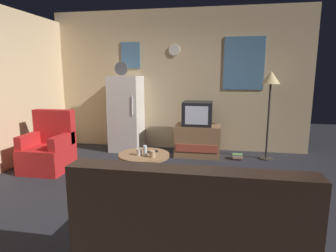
{
  "coord_description": "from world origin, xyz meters",
  "views": [
    {
      "loc": [
        0.87,
        -3.33,
        1.55
      ],
      "look_at": [
        0.1,
        0.9,
        0.75
      ],
      "focal_mm": 30.27,
      "sensor_mm": 36.0,
      "label": 1
    }
  ],
  "objects_px": {
    "fridge": "(126,113)",
    "book_stack": "(237,157)",
    "crt_tv": "(198,113)",
    "coffee_table": "(144,169)",
    "tv_stand": "(198,140)",
    "standing_lamp": "(271,84)",
    "mug_ceramic_tan": "(153,154)",
    "mug_ceramic_white": "(139,152)",
    "wine_glass": "(145,151)",
    "remote_control": "(153,151)",
    "couch": "(191,233)",
    "armchair": "(49,149)"
  },
  "relations": [
    {
      "from": "fridge",
      "to": "book_stack",
      "type": "distance_m",
      "value": 2.33
    },
    {
      "from": "crt_tv",
      "to": "coffee_table",
      "type": "relative_size",
      "value": 0.75
    },
    {
      "from": "tv_stand",
      "to": "standing_lamp",
      "type": "relative_size",
      "value": 0.53
    },
    {
      "from": "mug_ceramic_tan",
      "to": "book_stack",
      "type": "xyz_separation_m",
      "value": [
        1.22,
        1.54,
        -0.43
      ]
    },
    {
      "from": "tv_stand",
      "to": "coffee_table",
      "type": "bearing_deg",
      "value": -112.92
    },
    {
      "from": "mug_ceramic_white",
      "to": "standing_lamp",
      "type": "bearing_deg",
      "value": 39.38
    },
    {
      "from": "wine_glass",
      "to": "mug_ceramic_white",
      "type": "xyz_separation_m",
      "value": [
        -0.09,
        0.02,
        -0.03
      ]
    },
    {
      "from": "standing_lamp",
      "to": "mug_ceramic_tan",
      "type": "xyz_separation_m",
      "value": [
        -1.74,
        -1.66,
        -0.88
      ]
    },
    {
      "from": "fridge",
      "to": "remote_control",
      "type": "distance_m",
      "value": 1.86
    },
    {
      "from": "crt_tv",
      "to": "wine_glass",
      "type": "bearing_deg",
      "value": -109.98
    },
    {
      "from": "standing_lamp",
      "to": "couch",
      "type": "relative_size",
      "value": 0.94
    },
    {
      "from": "crt_tv",
      "to": "couch",
      "type": "height_order",
      "value": "crt_tv"
    },
    {
      "from": "couch",
      "to": "book_stack",
      "type": "bearing_deg",
      "value": 80.1
    },
    {
      "from": "book_stack",
      "to": "remote_control",
      "type": "bearing_deg",
      "value": -134.57
    },
    {
      "from": "mug_ceramic_white",
      "to": "remote_control",
      "type": "bearing_deg",
      "value": 50.03
    },
    {
      "from": "mug_ceramic_white",
      "to": "book_stack",
      "type": "height_order",
      "value": "mug_ceramic_white"
    },
    {
      "from": "mug_ceramic_tan",
      "to": "remote_control",
      "type": "bearing_deg",
      "value": 103.45
    },
    {
      "from": "coffee_table",
      "to": "standing_lamp",
      "type": "bearing_deg",
      "value": 38.8
    },
    {
      "from": "crt_tv",
      "to": "remote_control",
      "type": "xyz_separation_m",
      "value": [
        -0.53,
        -1.41,
        -0.37
      ]
    },
    {
      "from": "coffee_table",
      "to": "mug_ceramic_tan",
      "type": "bearing_deg",
      "value": -40.28
    },
    {
      "from": "remote_control",
      "to": "tv_stand",
      "type": "bearing_deg",
      "value": 38.57
    },
    {
      "from": "couch",
      "to": "remote_control",
      "type": "bearing_deg",
      "value": 112.25
    },
    {
      "from": "crt_tv",
      "to": "armchair",
      "type": "height_order",
      "value": "crt_tv"
    },
    {
      "from": "standing_lamp",
      "to": "couch",
      "type": "xyz_separation_m",
      "value": [
        -1.06,
        -3.22,
        -1.05
      ]
    },
    {
      "from": "fridge",
      "to": "tv_stand",
      "type": "relative_size",
      "value": 2.11
    },
    {
      "from": "remote_control",
      "to": "book_stack",
      "type": "height_order",
      "value": "remote_control"
    },
    {
      "from": "tv_stand",
      "to": "coffee_table",
      "type": "height_order",
      "value": "tv_stand"
    },
    {
      "from": "couch",
      "to": "mug_ceramic_tan",
      "type": "bearing_deg",
      "value": 113.54
    },
    {
      "from": "couch",
      "to": "standing_lamp",
      "type": "bearing_deg",
      "value": 71.8
    },
    {
      "from": "standing_lamp",
      "to": "coffee_table",
      "type": "relative_size",
      "value": 2.21
    },
    {
      "from": "standing_lamp",
      "to": "couch",
      "type": "distance_m",
      "value": 3.55
    },
    {
      "from": "tv_stand",
      "to": "crt_tv",
      "type": "xyz_separation_m",
      "value": [
        -0.01,
        -0.0,
        0.52
      ]
    },
    {
      "from": "tv_stand",
      "to": "mug_ceramic_tan",
      "type": "xyz_separation_m",
      "value": [
        -0.48,
        -1.65,
        0.18
      ]
    },
    {
      "from": "fridge",
      "to": "armchair",
      "type": "bearing_deg",
      "value": -121.39
    },
    {
      "from": "mug_ceramic_white",
      "to": "remote_control",
      "type": "relative_size",
      "value": 0.6
    },
    {
      "from": "armchair",
      "to": "book_stack",
      "type": "height_order",
      "value": "armchair"
    },
    {
      "from": "fridge",
      "to": "armchair",
      "type": "distance_m",
      "value": 1.69
    },
    {
      "from": "crt_tv",
      "to": "armchair",
      "type": "xyz_separation_m",
      "value": [
        -2.3,
        -1.23,
        -0.47
      ]
    },
    {
      "from": "fridge",
      "to": "crt_tv",
      "type": "relative_size",
      "value": 3.28
    },
    {
      "from": "mug_ceramic_white",
      "to": "couch",
      "type": "distance_m",
      "value": 1.86
    },
    {
      "from": "mug_ceramic_white",
      "to": "book_stack",
      "type": "relative_size",
      "value": 0.48
    },
    {
      "from": "armchair",
      "to": "crt_tv",
      "type": "bearing_deg",
      "value": 28.07
    },
    {
      "from": "tv_stand",
      "to": "crt_tv",
      "type": "distance_m",
      "value": 0.52
    },
    {
      "from": "couch",
      "to": "book_stack",
      "type": "distance_m",
      "value": 3.16
    },
    {
      "from": "book_stack",
      "to": "crt_tv",
      "type": "bearing_deg",
      "value": 171.74
    },
    {
      "from": "mug_ceramic_tan",
      "to": "armchair",
      "type": "height_order",
      "value": "armchair"
    },
    {
      "from": "crt_tv",
      "to": "standing_lamp",
      "type": "relative_size",
      "value": 0.34
    },
    {
      "from": "wine_glass",
      "to": "remote_control",
      "type": "bearing_deg",
      "value": 73.97
    },
    {
      "from": "crt_tv",
      "to": "coffee_table",
      "type": "height_order",
      "value": "crt_tv"
    },
    {
      "from": "remote_control",
      "to": "armchair",
      "type": "height_order",
      "value": "armchair"
    }
  ]
}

